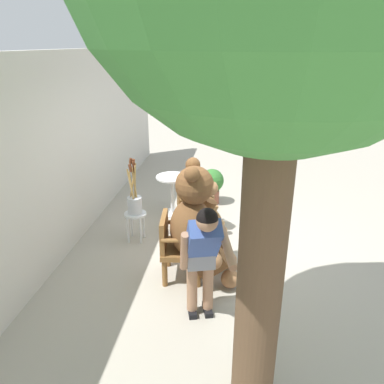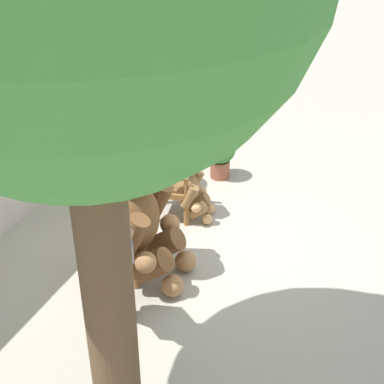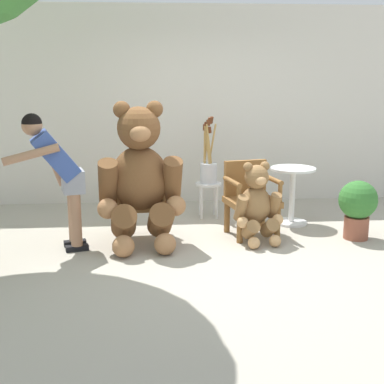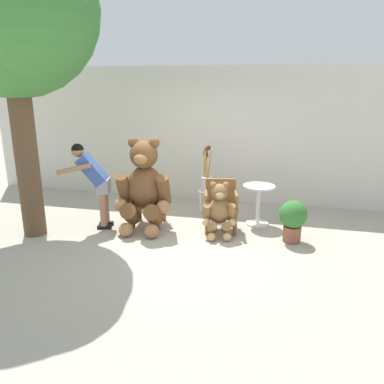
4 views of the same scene
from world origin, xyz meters
name	(u,v)px [view 1 (image 1 of 4)]	position (x,y,z in m)	size (l,w,h in m)	color
ground_plane	(227,253)	(0.00, 0.00, 0.00)	(60.00, 60.00, 0.00)	#A8A091
back_wall	(60,156)	(0.00, 2.40, 1.40)	(10.00, 0.16, 2.80)	beige
wooden_chair_left	(177,245)	(-0.65, 0.63, 0.46)	(0.60, 0.57, 0.86)	brown
wooden_chair_right	(190,205)	(0.63, 0.63, 0.46)	(0.65, 0.62, 0.86)	brown
teddy_bear_large	(198,224)	(-0.64, 0.37, 0.77)	(0.95, 0.93, 1.58)	brown
teddy_bear_small	(208,206)	(0.66, 0.34, 0.45)	(0.56, 0.56, 0.91)	olive
person_visitor	(203,251)	(-1.49, 0.23, 0.89)	(0.79, 0.61, 1.48)	black
white_stool	(136,219)	(0.23, 1.43, 0.36)	(0.34, 0.34, 0.46)	silver
brush_bucket	(134,201)	(0.23, 1.43, 0.67)	(0.22, 0.22, 0.86)	silver
round_side_table	(172,191)	(1.24, 1.03, 0.45)	(0.56, 0.56, 0.72)	white
potted_plant	(212,184)	(1.83, 0.36, 0.40)	(0.44, 0.44, 0.68)	brown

